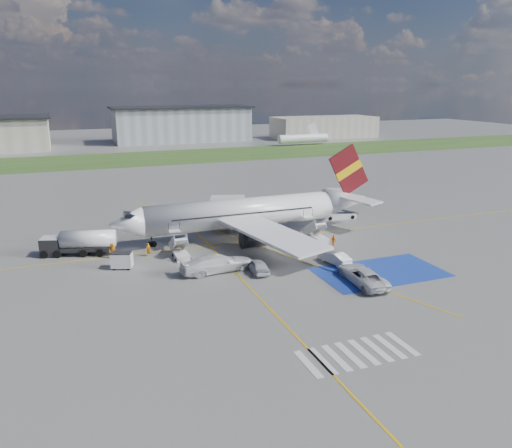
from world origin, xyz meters
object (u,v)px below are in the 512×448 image
object	(u,v)px
gpu_cart	(122,261)
car_silver_b	(335,258)
fuel_tanker	(80,245)
car_silver_a	(258,266)
airliner	(251,212)
van_white_a	(363,273)
van_white_b	(217,261)
belt_loader	(340,216)

from	to	relation	value
gpu_cart	car_silver_b	bearing A→B (deg)	2.15
fuel_tanker	gpu_cart	bearing A→B (deg)	-42.67
fuel_tanker	car_silver_a	size ratio (longest dim) A/B	2.08
airliner	gpu_cart	size ratio (longest dim) A/B	14.10
car_silver_a	van_white_a	xyz separation A→B (m)	(9.08, -6.81, 0.36)
fuel_tanker	van_white_b	bearing A→B (deg)	-24.11
gpu_cart	fuel_tanker	bearing A→B (deg)	141.30
fuel_tanker	airliner	bearing A→B (deg)	14.74
van_white_a	car_silver_b	bearing A→B (deg)	-87.23
belt_loader	van_white_a	world-z (taller)	van_white_a
car_silver_a	belt_loader	bearing A→B (deg)	-135.74
gpu_cart	car_silver_b	world-z (taller)	gpu_cart
airliner	van_white_b	distance (m)	14.09
airliner	fuel_tanker	world-z (taller)	airliner
belt_loader	van_white_a	bearing A→B (deg)	-106.07
car_silver_b	airliner	bearing A→B (deg)	-82.70
belt_loader	van_white_a	distance (m)	26.19
fuel_tanker	gpu_cart	xyz separation A→B (m)	(4.20, -6.78, -0.41)
gpu_cart	belt_loader	bearing A→B (deg)	36.24
van_white_a	airliner	bearing A→B (deg)	-71.09
belt_loader	van_white_b	bearing A→B (deg)	-139.10
gpu_cart	van_white_a	distance (m)	26.56
car_silver_a	fuel_tanker	bearing A→B (deg)	-32.10
airliner	car_silver_b	xyz separation A→B (m)	(5.19, -13.72, -2.68)
gpu_cart	car_silver_b	xyz separation A→B (m)	(23.14, -7.26, -0.15)
van_white_b	fuel_tanker	bearing A→B (deg)	45.64
fuel_tanker	van_white_a	bearing A→B (deg)	-21.14
car_silver_b	fuel_tanker	bearing A→B (deg)	-40.60
fuel_tanker	van_white_b	world-z (taller)	fuel_tanker
belt_loader	car_silver_b	bearing A→B (deg)	-112.84
van_white_b	gpu_cart	bearing A→B (deg)	59.17
fuel_tanker	car_silver_b	size ratio (longest dim) A/B	2.11
airliner	car_silver_b	world-z (taller)	airliner
car_silver_a	car_silver_b	xyz separation A→B (m)	(9.31, -0.63, -0.03)
airliner	car_silver_a	bearing A→B (deg)	-107.50
belt_loader	gpu_cart	bearing A→B (deg)	-154.05
gpu_cart	car_silver_a	size ratio (longest dim) A/B	0.60
car_silver_a	airliner	bearing A→B (deg)	-102.95
belt_loader	van_white_b	xyz separation A→B (m)	(-24.37, -15.01, 0.85)
car_silver_a	van_white_a	size ratio (longest dim) A/B	0.74
airliner	gpu_cart	bearing A→B (deg)	-160.21
gpu_cart	van_white_b	world-z (taller)	van_white_b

